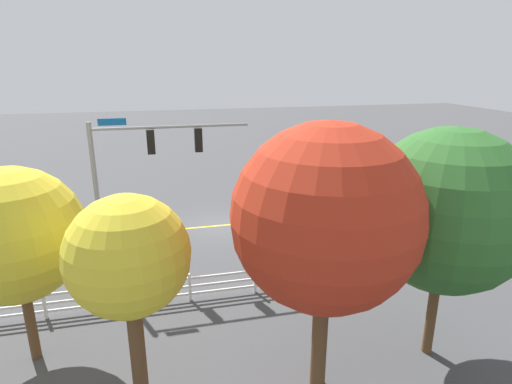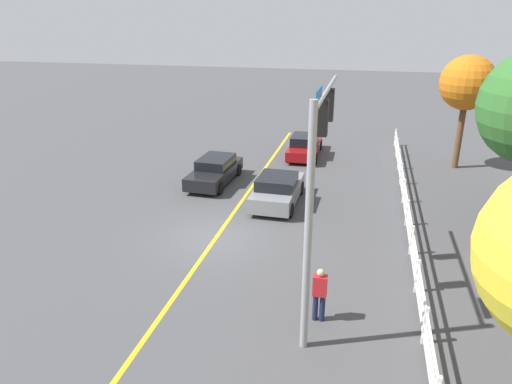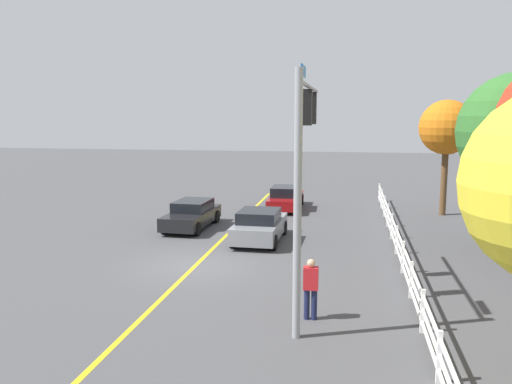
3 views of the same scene
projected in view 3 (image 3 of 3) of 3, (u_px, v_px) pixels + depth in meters
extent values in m
plane|color=#444447|center=(196.00, 265.00, 19.46)|extent=(120.00, 120.00, 0.00)
cube|color=gold|center=(221.00, 240.00, 23.36)|extent=(28.00, 0.16, 0.01)
cylinder|color=gray|center=(298.00, 207.00, 12.73)|extent=(0.20, 0.20, 6.63)
cylinder|color=gray|center=(310.00, 87.00, 15.43)|extent=(6.46, 0.12, 0.12)
cube|color=#0C59B2|center=(303.00, 71.00, 13.11)|extent=(1.10, 0.03, 0.28)
cube|color=black|center=(307.00, 107.00, 14.66)|extent=(0.32, 0.28, 1.00)
sphere|color=red|center=(302.00, 96.00, 14.64)|extent=(0.17, 0.17, 0.17)
sphere|color=orange|center=(301.00, 107.00, 14.69)|extent=(0.17, 0.17, 0.17)
sphere|color=#148C19|center=(301.00, 119.00, 14.74)|extent=(0.17, 0.17, 0.17)
cube|color=black|center=(312.00, 108.00, 16.58)|extent=(0.32, 0.28, 1.00)
sphere|color=red|center=(307.00, 98.00, 16.56)|extent=(0.17, 0.17, 0.17)
sphere|color=orange|center=(307.00, 108.00, 16.60)|extent=(0.17, 0.17, 0.17)
sphere|color=#148C19|center=(307.00, 118.00, 16.65)|extent=(0.17, 0.17, 0.17)
cube|color=black|center=(192.00, 217.00, 25.76)|extent=(4.52, 1.91, 0.63)
cube|color=black|center=(193.00, 205.00, 25.90)|extent=(2.26, 1.64, 0.49)
cylinder|color=black|center=(197.00, 229.00, 24.16)|extent=(0.65, 0.25, 0.64)
cylinder|color=black|center=(164.00, 227.00, 24.50)|extent=(0.65, 0.25, 0.64)
cylinder|color=black|center=(216.00, 216.00, 27.09)|extent=(0.65, 0.25, 0.64)
cylinder|color=black|center=(187.00, 215.00, 27.43)|extent=(0.65, 0.25, 0.64)
cube|color=slate|center=(260.00, 228.00, 23.16)|extent=(4.27, 1.94, 0.69)
cube|color=black|center=(259.00, 216.00, 22.86)|extent=(2.07, 1.71, 0.50)
cylinder|color=black|center=(247.00, 226.00, 24.76)|extent=(0.64, 0.23, 0.64)
cylinder|color=black|center=(284.00, 228.00, 24.42)|extent=(0.64, 0.23, 0.64)
cylinder|color=black|center=(233.00, 240.00, 21.96)|extent=(0.64, 0.23, 0.64)
cylinder|color=black|center=(274.00, 242.00, 21.63)|extent=(0.64, 0.23, 0.64)
cube|color=maroon|center=(286.00, 200.00, 31.06)|extent=(4.77, 1.81, 0.58)
cube|color=black|center=(285.00, 191.00, 30.75)|extent=(2.05, 1.59, 0.55)
cylinder|color=black|center=(276.00, 199.00, 32.79)|extent=(0.64, 0.23, 0.64)
cylinder|color=black|center=(302.00, 199.00, 32.53)|extent=(0.64, 0.23, 0.64)
cylinder|color=black|center=(268.00, 208.00, 29.64)|extent=(0.64, 0.23, 0.64)
cylinder|color=black|center=(297.00, 208.00, 29.38)|extent=(0.64, 0.23, 0.64)
cylinder|color=#191E3F|center=(307.00, 304.00, 14.33)|extent=(0.16, 0.16, 0.85)
cylinder|color=#191E3F|center=(314.00, 304.00, 14.30)|extent=(0.16, 0.16, 0.85)
cube|color=red|center=(311.00, 278.00, 14.20)|extent=(0.26, 0.40, 0.62)
sphere|color=tan|center=(311.00, 263.00, 14.14)|extent=(0.22, 0.22, 0.22)
cube|color=white|center=(379.00, 192.00, 33.67)|extent=(0.10, 0.10, 1.15)
cube|color=white|center=(382.00, 199.00, 31.13)|extent=(0.10, 0.10, 1.15)
cube|color=white|center=(384.00, 206.00, 28.60)|extent=(0.10, 0.10, 1.15)
cube|color=white|center=(388.00, 215.00, 26.07)|extent=(0.10, 0.10, 1.15)
cube|color=white|center=(392.00, 226.00, 23.54)|extent=(0.10, 0.10, 1.15)
cube|color=white|center=(397.00, 240.00, 21.01)|extent=(0.10, 0.10, 1.15)
cube|color=white|center=(403.00, 257.00, 18.47)|extent=(0.10, 0.10, 1.15)
cube|color=white|center=(411.00, 280.00, 15.94)|extent=(0.10, 0.10, 1.15)
cube|color=white|center=(423.00, 311.00, 13.41)|extent=(0.10, 0.10, 1.15)
cube|color=white|center=(439.00, 357.00, 10.88)|extent=(0.10, 0.10, 1.15)
cube|color=white|center=(397.00, 231.00, 20.95)|extent=(26.00, 0.06, 0.09)
cube|color=white|center=(397.00, 239.00, 21.00)|extent=(26.00, 0.06, 0.09)
cube|color=white|center=(396.00, 247.00, 21.05)|extent=(26.00, 0.06, 0.09)
cylinder|color=brown|center=(444.00, 182.00, 28.93)|extent=(0.35, 0.35, 3.72)
sphere|color=#C66614|center=(447.00, 127.00, 28.50)|extent=(2.97, 2.97, 2.97)
cylinder|color=brown|center=(512.00, 212.00, 21.95)|extent=(0.31, 0.31, 3.02)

